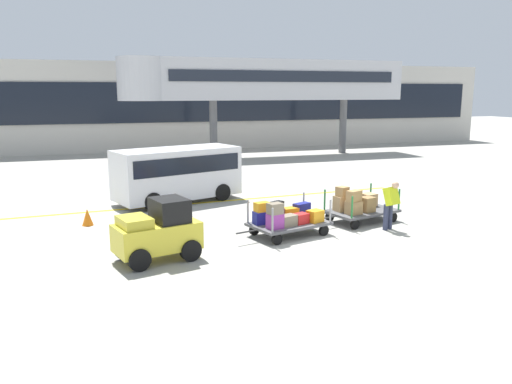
{
  "coord_description": "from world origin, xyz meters",
  "views": [
    {
      "loc": [
        -6.42,
        -12.19,
        4.27
      ],
      "look_at": [
        -1.71,
        2.39,
        1.23
      ],
      "focal_mm": 35.68,
      "sensor_mm": 36.0,
      "label": 1
    }
  ],
  "objects_px": {
    "baggage_tug": "(158,232)",
    "baggage_cart_lead": "(287,218)",
    "baggage_cart_middle": "(358,206)",
    "baggage_handler": "(390,203)",
    "safety_cone_near": "(87,217)",
    "shuttle_van": "(177,171)"
  },
  "relations": [
    {
      "from": "baggage_cart_lead",
      "to": "shuttle_van",
      "type": "height_order",
      "value": "shuttle_van"
    },
    {
      "from": "baggage_tug",
      "to": "safety_cone_near",
      "type": "distance_m",
      "value": 4.55
    },
    {
      "from": "baggage_handler",
      "to": "shuttle_van",
      "type": "bearing_deg",
      "value": 132.11
    },
    {
      "from": "baggage_cart_lead",
      "to": "safety_cone_near",
      "type": "height_order",
      "value": "baggage_cart_lead"
    },
    {
      "from": "baggage_cart_lead",
      "to": "baggage_cart_middle",
      "type": "distance_m",
      "value": 2.94
    },
    {
      "from": "baggage_tug",
      "to": "baggage_cart_lead",
      "type": "bearing_deg",
      "value": 15.36
    },
    {
      "from": "baggage_handler",
      "to": "shuttle_van",
      "type": "xyz_separation_m",
      "value": [
        -5.61,
        6.21,
        0.37
      ]
    },
    {
      "from": "baggage_tug",
      "to": "baggage_handler",
      "type": "distance_m",
      "value": 7.28
    },
    {
      "from": "baggage_handler",
      "to": "shuttle_van",
      "type": "height_order",
      "value": "shuttle_van"
    },
    {
      "from": "baggage_tug",
      "to": "baggage_cart_lead",
      "type": "height_order",
      "value": "baggage_tug"
    },
    {
      "from": "baggage_handler",
      "to": "shuttle_van",
      "type": "relative_size",
      "value": 0.3
    },
    {
      "from": "baggage_cart_middle",
      "to": "shuttle_van",
      "type": "distance_m",
      "value": 7.23
    },
    {
      "from": "safety_cone_near",
      "to": "baggage_handler",
      "type": "bearing_deg",
      "value": -21.15
    },
    {
      "from": "baggage_cart_middle",
      "to": "baggage_handler",
      "type": "relative_size",
      "value": 1.97
    },
    {
      "from": "baggage_tug",
      "to": "shuttle_van",
      "type": "xyz_separation_m",
      "value": [
        1.63,
        6.9,
        0.48
      ]
    },
    {
      "from": "baggage_tug",
      "to": "baggage_cart_middle",
      "type": "relative_size",
      "value": 0.75
    },
    {
      "from": "baggage_tug",
      "to": "baggage_handler",
      "type": "bearing_deg",
      "value": 5.49
    },
    {
      "from": "baggage_tug",
      "to": "baggage_cart_middle",
      "type": "bearing_deg",
      "value": 15.44
    },
    {
      "from": "baggage_tug",
      "to": "shuttle_van",
      "type": "bearing_deg",
      "value": 76.71
    },
    {
      "from": "shuttle_van",
      "to": "safety_cone_near",
      "type": "distance_m",
      "value": 4.45
    },
    {
      "from": "baggage_tug",
      "to": "safety_cone_near",
      "type": "relative_size",
      "value": 4.21
    },
    {
      "from": "baggage_handler",
      "to": "safety_cone_near",
      "type": "height_order",
      "value": "baggage_handler"
    }
  ]
}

